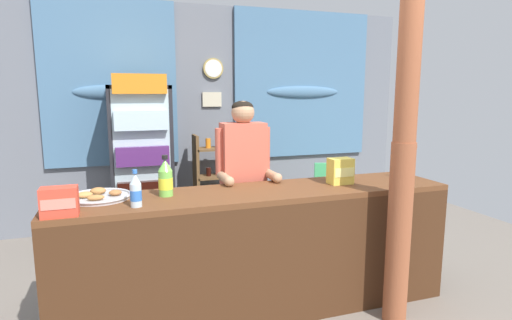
% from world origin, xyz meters
% --- Properties ---
extents(ground_plane, '(7.12, 7.12, 0.00)m').
position_xyz_m(ground_plane, '(0.00, 1.09, 0.00)').
color(ground_plane, slate).
extents(back_wall_curtained, '(5.35, 0.22, 2.70)m').
position_xyz_m(back_wall_curtained, '(0.03, 2.78, 1.40)').
color(back_wall_curtained, slate).
rests_on(back_wall_curtained, ground).
extents(stall_counter, '(2.91, 0.60, 0.93)m').
position_xyz_m(stall_counter, '(-0.14, 0.28, 0.58)').
color(stall_counter, brown).
rests_on(stall_counter, ground).
extents(timber_post, '(0.19, 0.17, 2.62)m').
position_xyz_m(timber_post, '(0.74, -0.07, 1.25)').
color(timber_post, '#995133').
rests_on(timber_post, ground).
extents(drink_fridge, '(0.65, 0.75, 1.83)m').
position_xyz_m(drink_fridge, '(-0.87, 2.28, 1.00)').
color(drink_fridge, '#232328').
rests_on(drink_fridge, ground).
extents(bottle_shelf_rack, '(0.48, 0.28, 1.14)m').
position_xyz_m(bottle_shelf_rack, '(-0.02, 2.43, 0.60)').
color(bottle_shelf_rack, brown).
rests_on(bottle_shelf_rack, ground).
extents(plastic_lawn_chair, '(0.56, 0.56, 0.86)m').
position_xyz_m(plastic_lawn_chair, '(1.22, 1.76, 0.49)').
color(plastic_lawn_chair, '#4CC675').
rests_on(plastic_lawn_chair, ground).
extents(shopkeeper, '(0.47, 0.42, 1.58)m').
position_xyz_m(shopkeeper, '(-0.12, 0.85, 0.99)').
color(shopkeeper, '#28282D').
rests_on(shopkeeper, ground).
extents(soda_bottle_lime_soda, '(0.10, 0.10, 0.29)m').
position_xyz_m(soda_bottle_lime_soda, '(-0.81, 0.45, 1.05)').
color(soda_bottle_lime_soda, '#75C64C').
rests_on(soda_bottle_lime_soda, stall_counter).
extents(soda_bottle_water, '(0.07, 0.07, 0.24)m').
position_xyz_m(soda_bottle_water, '(-1.02, 0.23, 1.03)').
color(soda_bottle_water, silver).
rests_on(soda_bottle_water, stall_counter).
extents(soda_bottle_orange_soda, '(0.07, 0.07, 0.22)m').
position_xyz_m(soda_bottle_orange_soda, '(1.17, 0.40, 1.03)').
color(soda_bottle_orange_soda, orange).
rests_on(soda_bottle_orange_soda, stall_counter).
extents(snack_box_crackers, '(0.20, 0.12, 0.17)m').
position_xyz_m(snack_box_crackers, '(-1.45, 0.17, 1.02)').
color(snack_box_crackers, '#E5422D').
rests_on(snack_box_crackers, stall_counter).
extents(snack_box_instant_noodle, '(0.18, 0.13, 0.20)m').
position_xyz_m(snack_box_instant_noodle, '(0.54, 0.40, 1.03)').
color(snack_box_instant_noodle, '#EAD14C').
rests_on(snack_box_instant_noodle, stall_counter).
extents(pastry_tray, '(0.42, 0.42, 0.06)m').
position_xyz_m(pastry_tray, '(-1.25, 0.51, 0.95)').
color(pastry_tray, '#BCBCC1').
rests_on(pastry_tray, stall_counter).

